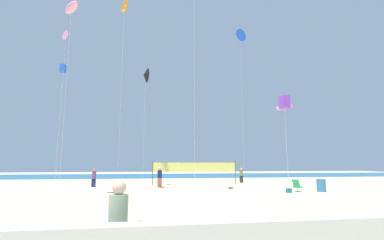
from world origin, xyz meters
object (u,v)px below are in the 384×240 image
kite_pink_inflatable (72,8)px  kite_blue_box (63,69)px  beach_handbag (289,191)px  kite_violet_box (285,102)px  kite_pink_tube (284,108)px  kite_black_delta (145,75)px  volleyball_net (195,168)px  kite_pink_delta (66,36)px  mother_figure (118,220)px  trash_barrel (321,185)px  beachgoer_plum_shirt (94,177)px  folding_beach_chair (297,185)px  beachgoer_olive_shirt (241,175)px  kite_orange_tube (124,7)px  kite_blue_delta (240,36)px  beachgoer_navy_shirt (160,176)px

kite_pink_inflatable → kite_blue_box: size_ratio=1.09×
beach_handbag → kite_violet_box: kite_violet_box is taller
kite_pink_inflatable → kite_blue_box: kite_pink_inflatable is taller
beach_handbag → kite_pink_tube: kite_pink_tube is taller
kite_pink_inflatable → kite_black_delta: (5.00, 7.61, -2.02)m
volleyball_net → kite_pink_inflatable: kite_pink_inflatable is taller
beach_handbag → kite_pink_delta: (-19.54, 13.55, 16.55)m
mother_figure → trash_barrel: 19.22m
volleyball_net → kite_pink_tube: (10.43, 0.88, 6.72)m
mother_figure → kite_pink_inflatable: bearing=124.6°
kite_black_delta → kite_pink_tube: bearing=10.6°
beach_handbag → beachgoer_plum_shirt: bearing=152.4°
kite_pink_inflatable → kite_black_delta: bearing=56.7°
folding_beach_chair → kite_pink_tube: 12.89m
beachgoer_olive_shirt → kite_orange_tube: size_ratio=0.11×
trash_barrel → kite_pink_tube: (2.48, 9.60, 7.90)m
beach_handbag → kite_pink_tube: (5.25, 9.90, 8.20)m
kite_blue_box → kite_pink_tube: 23.91m
kite_pink_delta → folding_beach_chair: bearing=-32.2°
beachgoer_plum_shirt → kite_violet_box: size_ratio=0.20×
kite_pink_inflatable → kite_pink_tube: (20.63, 10.54, -4.05)m
kite_orange_tube → kite_blue_delta: kite_blue_delta is taller
beachgoer_plum_shirt → kite_blue_delta: 25.60m
volleyball_net → beach_handbag: 10.51m
kite_orange_tube → kite_blue_box: bearing=133.5°
kite_blue_delta → kite_pink_delta: 21.66m
volleyball_net → kite_blue_box: 16.46m
beachgoer_navy_shirt → kite_pink_tube: bearing=-14.9°
kite_blue_delta → kite_violet_box: kite_blue_delta is taller
kite_pink_delta → kite_violet_box: 25.41m
beachgoer_olive_shirt → kite_blue_delta: size_ratio=0.08×
kite_pink_delta → kite_blue_box: bearing=-75.7°
volleyball_net → kite_pink_tube: 12.44m
mother_figure → kite_pink_inflatable: kite_pink_inflatable is taller
kite_pink_tube → kite_pink_delta: kite_pink_delta is taller
folding_beach_chair → beach_handbag: size_ratio=2.27×
beachgoer_plum_shirt → beach_handbag: size_ratio=4.14×
folding_beach_chair → kite_pink_tube: size_ratio=0.10×
mother_figure → trash_barrel: size_ratio=1.86×
kite_blue_delta → beachgoer_plum_shirt: bearing=-157.3°
beach_handbag → kite_orange_tube: kite_orange_tube is taller
volleyball_net → beachgoer_navy_shirt: bearing=-146.9°
beach_handbag → kite_black_delta: (-10.38, 6.97, 10.23)m
mother_figure → beach_handbag: size_ratio=4.39×
beachgoer_olive_shirt → kite_pink_delta: 25.58m
kite_orange_tube → kite_blue_delta: bearing=39.9°
mother_figure → kite_blue_box: kite_blue_box is taller
folding_beach_chair → kite_black_delta: (-11.39, 6.34, 9.92)m
kite_orange_tube → mother_figure: bearing=-85.1°
kite_pink_tube → kite_pink_inflatable: bearing=-152.9°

